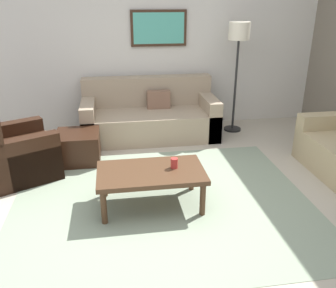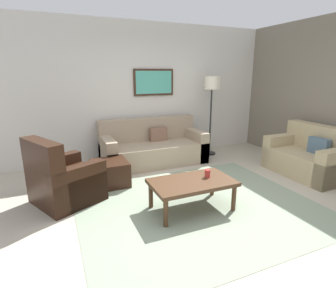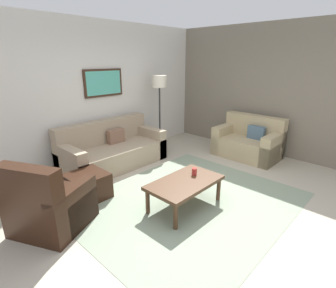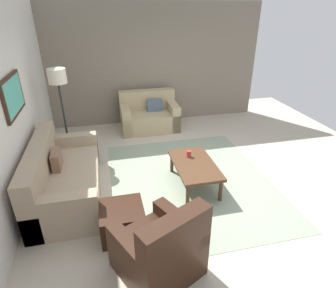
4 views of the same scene
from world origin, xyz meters
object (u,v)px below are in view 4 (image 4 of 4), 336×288
(ottoman, at_px, (122,221))
(cup, at_px, (189,154))
(couch_main, at_px, (60,179))
(armchair_leather, at_px, (162,254))
(couch_loveseat, at_px, (149,116))
(lamp_standing, at_px, (59,86))
(coffee_table, at_px, (195,166))
(framed_artwork, at_px, (13,95))

(ottoman, distance_m, cup, 1.66)
(couch_main, bearing_deg, armchair_leather, -145.71)
(couch_main, bearing_deg, couch_loveseat, -37.03)
(armchair_leather, distance_m, lamp_standing, 3.56)
(coffee_table, bearing_deg, framed_artwork, 80.45)
(couch_loveseat, height_order, lamp_standing, lamp_standing)
(armchair_leather, bearing_deg, cup, -25.36)
(armchair_leather, xyz_separation_m, framed_artwork, (2.01, 1.65, 1.29))
(framed_artwork, bearing_deg, armchair_leather, -140.58)
(couch_main, relative_size, coffee_table, 1.86)
(ottoman, bearing_deg, armchair_leather, -153.95)
(couch_loveseat, bearing_deg, framed_artwork, 134.11)
(ottoman, relative_size, coffee_table, 0.51)
(couch_main, height_order, ottoman, couch_main)
(coffee_table, height_order, cup, cup)
(cup, bearing_deg, armchair_leather, 154.64)
(cup, distance_m, framed_artwork, 2.76)
(couch_main, bearing_deg, cup, -88.86)
(cup, height_order, lamp_standing, lamp_standing)
(couch_loveseat, relative_size, armchair_leather, 1.24)
(couch_loveseat, height_order, ottoman, couch_loveseat)
(ottoman, height_order, framed_artwork, framed_artwork)
(couch_loveseat, relative_size, coffee_table, 1.21)
(couch_loveseat, distance_m, framed_artwork, 3.36)
(couch_loveseat, distance_m, armchair_leather, 4.21)
(couch_loveseat, bearing_deg, lamp_standing, 119.33)
(lamp_standing, bearing_deg, ottoman, -160.87)
(cup, bearing_deg, couch_main, 91.14)
(couch_loveseat, xyz_separation_m, armchair_leather, (-4.17, 0.58, 0.00))
(ottoman, bearing_deg, coffee_table, -56.29)
(ottoman, height_order, lamp_standing, lamp_standing)
(cup, bearing_deg, framed_artwork, 85.92)
(couch_loveseat, distance_m, cup, 2.36)
(couch_main, relative_size, lamp_standing, 1.20)
(armchair_leather, relative_size, framed_artwork, 1.22)
(ottoman, distance_m, lamp_standing, 2.83)
(ottoman, xyz_separation_m, framed_artwork, (1.26, 1.29, 1.40))
(armchair_leather, bearing_deg, ottoman, 26.05)
(ottoman, bearing_deg, couch_main, 39.34)
(cup, distance_m, lamp_standing, 2.64)
(coffee_table, xyz_separation_m, cup, (0.25, 0.02, 0.10))
(couch_main, relative_size, ottoman, 3.66)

